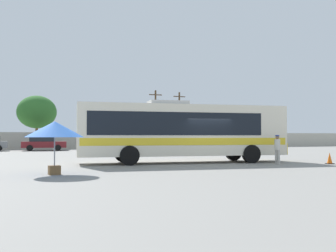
# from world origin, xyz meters

# --- Properties ---
(ground_plane) EXTENTS (300.00, 300.00, 0.00)m
(ground_plane) POSITION_xyz_m (0.00, 10.00, 0.00)
(ground_plane) COLOR gray
(perimeter_wall) EXTENTS (80.00, 0.30, 1.99)m
(perimeter_wall) POSITION_xyz_m (0.00, 26.99, 0.99)
(perimeter_wall) COLOR #B2AD9E
(perimeter_wall) RESTS_ON ground_plane
(coach_bus_cream_yellow) EXTENTS (12.16, 3.88, 3.53)m
(coach_bus_cream_yellow) POSITION_xyz_m (-1.14, 0.72, 1.89)
(coach_bus_cream_yellow) COLOR silver
(coach_bus_cream_yellow) RESTS_ON ground_plane
(attendant_by_bus_door) EXTENTS (0.42, 0.42, 1.59)m
(attendant_by_bus_door) POSITION_xyz_m (3.62, -1.84, 0.91)
(attendant_by_bus_door) COLOR #B7B2A8
(attendant_by_bus_door) RESTS_ON ground_plane
(vendor_umbrella_near_gate_blue) EXTENTS (2.31, 2.31, 2.13)m
(vendor_umbrella_near_gate_blue) POSITION_xyz_m (-8.42, -3.68, 1.77)
(vendor_umbrella_near_gate_blue) COLOR gray
(vendor_umbrella_near_gate_blue) RESTS_ON ground_plane
(parked_car_second_maroon) EXTENTS (4.59, 2.16, 1.49)m
(parked_car_second_maroon) POSITION_xyz_m (-7.71, 22.84, 0.79)
(parked_car_second_maroon) COLOR maroon
(parked_car_second_maroon) RESTS_ON ground_plane
(parked_car_third_grey) EXTENTS (4.10, 2.13, 1.52)m
(parked_car_third_grey) POSITION_xyz_m (-1.45, 22.85, 0.80)
(parked_car_third_grey) COLOR slate
(parked_car_third_grey) RESTS_ON ground_plane
(parked_car_rightmost_dark_blue) EXTENTS (4.53, 2.07, 1.54)m
(parked_car_rightmost_dark_blue) POSITION_xyz_m (3.78, 23.33, 0.81)
(parked_car_rightmost_dark_blue) COLOR navy
(parked_car_rightmost_dark_blue) RESTS_ON ground_plane
(utility_pole_near) EXTENTS (1.80, 0.24, 7.70)m
(utility_pole_near) POSITION_xyz_m (6.83, 28.70, 4.03)
(utility_pole_near) COLOR #4C3823
(utility_pole_near) RESTS_ON ground_plane
(utility_pole_far) EXTENTS (1.80, 0.30, 7.69)m
(utility_pole_far) POSITION_xyz_m (10.63, 29.54, 4.02)
(utility_pole_far) COLOR #4C3823
(utility_pole_far) RESTS_ON ground_plane
(roadside_tree_midleft) EXTENTS (4.74, 4.74, 6.53)m
(roadside_tree_midleft) POSITION_xyz_m (-8.22, 29.77, 4.50)
(roadside_tree_midleft) COLOR brown
(roadside_tree_midleft) RESTS_ON ground_plane
(traffic_cone_on_apron) EXTENTS (0.36, 0.36, 0.64)m
(traffic_cone_on_apron) POSITION_xyz_m (6.18, -3.03, 0.31)
(traffic_cone_on_apron) COLOR black
(traffic_cone_on_apron) RESTS_ON ground_plane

